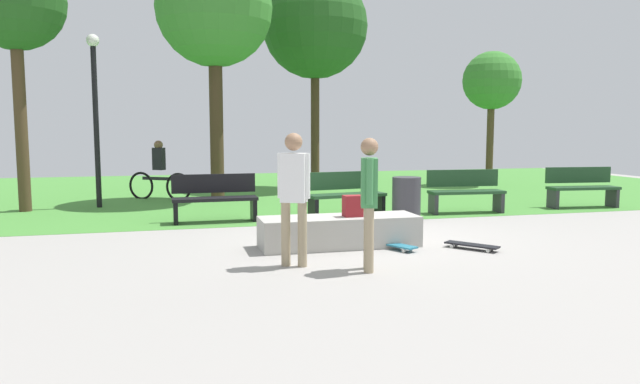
{
  "coord_description": "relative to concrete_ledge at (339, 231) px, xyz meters",
  "views": [
    {
      "loc": [
        -3.17,
        -9.28,
        1.77
      ],
      "look_at": [
        -0.69,
        0.25,
        0.71
      ],
      "focal_mm": 32.78,
      "sensor_mm": 36.0,
      "label": 1
    }
  ],
  "objects": [
    {
      "name": "tree_leaning_ash",
      "position": [
        -1.31,
        6.25,
        4.4
      ],
      "size": [
        2.81,
        2.81,
        6.08
      ],
      "color": "#42301E",
      "rests_on": "grass_lawn"
    },
    {
      "name": "skateboard_spare",
      "position": [
        0.72,
        -0.37,
        -0.17
      ],
      "size": [
        0.54,
        0.81,
        0.08
      ],
      "color": "teal",
      "rests_on": "ground_plane"
    },
    {
      "name": "skater_performing_trick",
      "position": [
        -0.07,
        -1.54,
        0.74
      ],
      "size": [
        0.29,
        0.41,
        1.67
      ],
      "color": "tan",
      "rests_on": "ground_plane"
    },
    {
      "name": "tree_slender_maple",
      "position": [
        -5.51,
        5.36,
        4.16
      ],
      "size": [
        2.08,
        2.08,
        5.5
      ],
      "color": "#4C3823",
      "rests_on": "grass_lawn"
    },
    {
      "name": "skater_watching",
      "position": [
        -0.93,
        -1.08,
        0.78
      ],
      "size": [
        0.4,
        0.32,
        1.73
      ],
      "color": "tan",
      "rests_on": "ground_plane"
    },
    {
      "name": "park_bench_near_path",
      "position": [
        3.61,
        2.78,
        0.25
      ],
      "size": [
        1.63,
        0.59,
        0.91
      ],
      "color": "#1E4223",
      "rests_on": "ground_plane"
    },
    {
      "name": "park_bench_far_right",
      "position": [
        6.59,
        2.9,
        0.25
      ],
      "size": [
        1.64,
        0.61,
        0.91
      ],
      "color": "#1E4223",
      "rests_on": "ground_plane"
    },
    {
      "name": "park_bench_center_lawn",
      "position": [
        0.97,
        2.86,
        0.25
      ],
      "size": [
        1.65,
        0.7,
        0.91
      ],
      "color": "#1E4223",
      "rests_on": "ground_plane"
    },
    {
      "name": "trash_bin",
      "position": [
        1.96,
        2.06,
        0.2
      ],
      "size": [
        0.55,
        0.55,
        0.85
      ],
      "primitive_type": "cylinder",
      "color": "#333338",
      "rests_on": "ground_plane"
    },
    {
      "name": "tree_broad_elm",
      "position": [
        7.4,
        8.23,
        3.02
      ],
      "size": [
        1.81,
        1.81,
        4.2
      ],
      "color": "#4C3823",
      "rests_on": "grass_lawn"
    },
    {
      "name": "grass_lawn",
      "position": [
        0.69,
        8.54,
        -0.23
      ],
      "size": [
        26.6,
        12.76,
        0.01
      ],
      "primitive_type": "cube",
      "color": "#478C38",
      "rests_on": "ground_plane"
    },
    {
      "name": "concrete_ledge",
      "position": [
        0.0,
        0.0,
        0.0
      ],
      "size": [
        2.41,
        0.75,
        0.46
      ],
      "primitive_type": "cube",
      "color": "#A8A59E",
      "rests_on": "ground_plane"
    },
    {
      "name": "park_bench_by_oak",
      "position": [
        -1.64,
        2.87,
        0.25
      ],
      "size": [
        1.61,
        0.49,
        0.91
      ],
      "color": "black",
      "rests_on": "ground_plane"
    },
    {
      "name": "ground_plane",
      "position": [
        0.69,
        0.92,
        -0.23
      ],
      "size": [
        28.0,
        28.0,
        0.0
      ],
      "primitive_type": "plane",
      "color": "#9E9993"
    },
    {
      "name": "skateboard_by_ledge",
      "position": [
        1.84,
        -0.7,
        -0.17
      ],
      "size": [
        0.65,
        0.75,
        0.08
      ],
      "color": "black",
      "rests_on": "ground_plane"
    },
    {
      "name": "cyclist_on_bicycle",
      "position": [
        -2.71,
        6.86,
        0.4
      ],
      "size": [
        1.55,
        1.05,
        1.52
      ],
      "color": "black",
      "rests_on": "ground_plane"
    },
    {
      "name": "backpack_on_ledge",
      "position": [
        0.19,
        -0.06,
        0.39
      ],
      "size": [
        0.28,
        0.2,
        0.32
      ],
      "primitive_type": "cube",
      "rotation": [
        0.0,
        0.0,
        3.16
      ],
      "color": "maroon",
      "rests_on": "concrete_ledge"
    },
    {
      "name": "lamp_post",
      "position": [
        -4.03,
        5.65,
        2.14
      ],
      "size": [
        0.28,
        0.28,
        3.86
      ],
      "color": "black",
      "rests_on": "ground_plane"
    },
    {
      "name": "tree_tall_oak",
      "position": [
        1.75,
        8.49,
        4.52
      ],
      "size": [
        3.06,
        3.06,
        6.3
      ],
      "color": "#42301E",
      "rests_on": "grass_lawn"
    }
  ]
}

